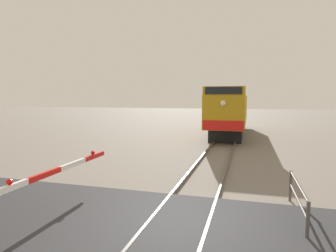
% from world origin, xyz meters
% --- Properties ---
extents(ground_plane, '(160.00, 160.00, 0.00)m').
position_xyz_m(ground_plane, '(0.00, 0.00, 0.00)').
color(ground_plane, slate).
extents(rail_track_left, '(0.08, 80.00, 0.15)m').
position_xyz_m(rail_track_left, '(-0.72, 0.00, 0.07)').
color(rail_track_left, '#59544C').
rests_on(rail_track_left, ground_plane).
extents(rail_track_right, '(0.08, 80.00, 0.15)m').
position_xyz_m(rail_track_right, '(0.72, 0.00, 0.07)').
color(rail_track_right, '#59544C').
rests_on(rail_track_right, ground_plane).
extents(road_surface, '(36.00, 4.67, 0.14)m').
position_xyz_m(road_surface, '(0.00, 0.00, 0.07)').
color(road_surface, '#2D2D30').
rests_on(road_surface, ground_plane).
extents(locomotive, '(2.73, 14.25, 3.92)m').
position_xyz_m(locomotive, '(0.00, 19.13, 2.02)').
color(locomotive, black).
rests_on(locomotive, ground_plane).
extents(guard_railing, '(0.08, 2.77, 0.95)m').
position_xyz_m(guard_railing, '(2.88, 1.76, 0.62)').
color(guard_railing, '#4C4742').
rests_on(guard_railing, ground_plane).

